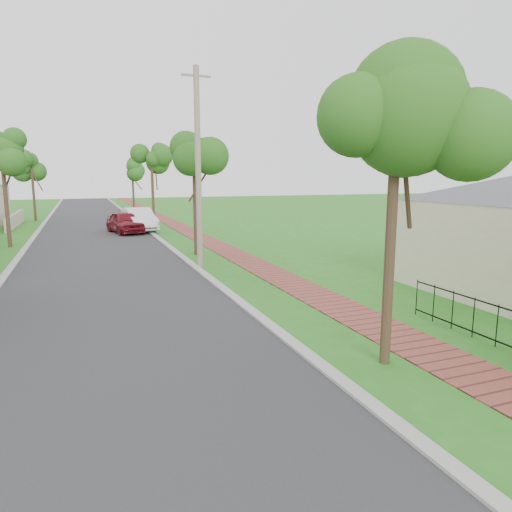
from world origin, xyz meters
TOP-DOWN VIEW (x-y plane):
  - ground at (0.00, 0.00)m, footprint 160.00×160.00m
  - road at (-3.00, 20.00)m, footprint 7.00×120.00m
  - kerb_right at (0.65, 20.00)m, footprint 0.30×120.00m
  - kerb_left at (-6.65, 20.00)m, footprint 0.30×120.00m
  - sidewalk at (3.25, 20.00)m, footprint 1.50×120.00m
  - street_trees at (-2.87, 26.84)m, footprint 10.70×37.65m
  - parked_car_red at (-1.00, 26.27)m, footprint 2.58×4.57m
  - parked_car_white at (0.05, 27.18)m, footprint 2.21×5.08m
  - near_tree at (2.00, 1.50)m, footprint 2.36×2.36m
  - utility_pole at (0.90, 12.84)m, footprint 1.20×0.24m

SIDE VIEW (x-z plane):
  - ground at x=0.00m, z-range 0.00..0.00m
  - road at x=-3.00m, z-range -0.01..0.01m
  - kerb_right at x=0.65m, z-range -0.05..0.05m
  - kerb_left at x=-6.65m, z-range -0.05..0.05m
  - sidewalk at x=3.25m, z-range -0.01..0.01m
  - parked_car_red at x=-1.00m, z-range 0.00..1.47m
  - parked_car_white at x=0.05m, z-range 0.00..1.62m
  - utility_pole at x=0.90m, z-range 0.06..8.27m
  - street_trees at x=-2.87m, z-range 1.59..7.48m
  - near_tree at x=2.00m, z-range 1.80..7.86m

